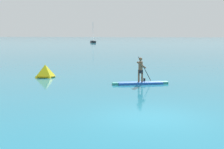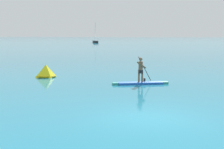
{
  "view_description": "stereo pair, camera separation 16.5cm",
  "coord_description": "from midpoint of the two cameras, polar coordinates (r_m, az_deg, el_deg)",
  "views": [
    {
      "loc": [
        0.87,
        -11.8,
        3.15
      ],
      "look_at": [
        -2.83,
        6.88,
        0.66
      ],
      "focal_mm": 51.36,
      "sensor_mm": 36.0,
      "label": 1
    },
    {
      "loc": [
        1.03,
        -11.77,
        3.15
      ],
      "look_at": [
        -2.83,
        6.88,
        0.66
      ],
      "focal_mm": 51.36,
      "sensor_mm": 36.0,
      "label": 2
    }
  ],
  "objects": [
    {
      "name": "sailboat_left_horizon",
      "position": [
        103.91,
        -3.44,
        6.16
      ],
      "size": [
        3.25,
        5.98,
        6.45
      ],
      "rotation": [
        0.0,
        0.0,
        1.92
      ],
      "color": "black",
      "rests_on": "ground"
    },
    {
      "name": "race_marker_buoy",
      "position": [
        23.33,
        -11.98,
        0.49
      ],
      "size": [
        1.65,
        1.65,
        0.91
      ],
      "color": "yellow",
      "rests_on": "ground"
    },
    {
      "name": "ground",
      "position": [
        12.23,
        6.42,
        -7.51
      ],
      "size": [
        440.0,
        440.0,
        0.0
      ],
      "primitive_type": "plane",
      "color": "teal"
    },
    {
      "name": "paddleboarder_mid_center",
      "position": [
        19.8,
        4.88,
        -0.84
      ],
      "size": [
        3.41,
        1.54,
        1.69
      ],
      "rotation": [
        0.0,
        0.0,
        0.35
      ],
      "color": "blue",
      "rests_on": "ground"
    }
  ]
}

